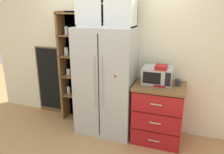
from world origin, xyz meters
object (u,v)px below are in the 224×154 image
object	(u,v)px
refrigerator	(106,81)
mug_charcoal	(178,82)
coffee_maker	(161,75)
bottle_cobalt	(161,77)
chalkboard_menu	(51,80)
microwave	(157,75)

from	to	relation	value
refrigerator	mug_charcoal	world-z (taller)	refrigerator
coffee_maker	bottle_cobalt	world-z (taller)	coffee_maker
bottle_cobalt	chalkboard_menu	world-z (taller)	chalkboard_menu
refrigerator	chalkboard_menu	world-z (taller)	refrigerator
coffee_maker	refrigerator	bearing A→B (deg)	-178.93
refrigerator	chalkboard_menu	xyz separation A→B (m)	(-1.27, 0.29, -0.21)
bottle_cobalt	chalkboard_menu	bearing A→B (deg)	172.91
bottle_cobalt	chalkboard_menu	xyz separation A→B (m)	(-2.14, 0.27, -0.38)
coffee_maker	chalkboard_menu	bearing A→B (deg)	172.64
refrigerator	coffee_maker	distance (m)	0.89
refrigerator	bottle_cobalt	world-z (taller)	refrigerator
coffee_maker	mug_charcoal	size ratio (longest dim) A/B	2.72
mug_charcoal	bottle_cobalt	bearing A→B (deg)	-171.89
coffee_maker	mug_charcoal	distance (m)	0.27
microwave	coffee_maker	bearing A→B (deg)	-36.35
mug_charcoal	coffee_maker	bearing A→B (deg)	-169.55
microwave	chalkboard_menu	world-z (taller)	chalkboard_menu
microwave	chalkboard_menu	xyz separation A→B (m)	(-2.08, 0.23, -0.39)
mug_charcoal	chalkboard_menu	world-z (taller)	chalkboard_menu
chalkboard_menu	mug_charcoal	bearing A→B (deg)	-5.53
refrigerator	coffee_maker	bearing A→B (deg)	1.07
microwave	bottle_cobalt	world-z (taller)	bottle_cobalt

